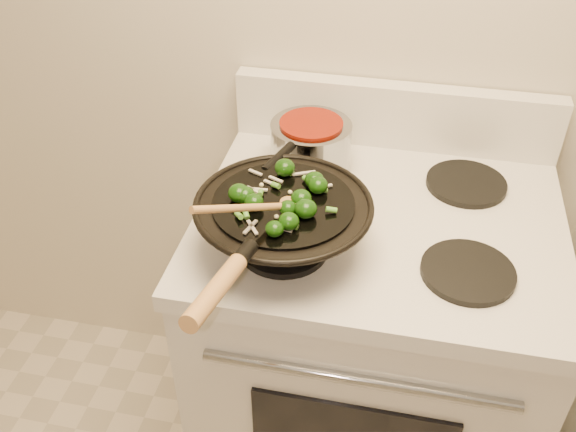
# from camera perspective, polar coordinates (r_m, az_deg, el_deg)

# --- Properties ---
(stove) EXTENTS (0.78, 0.67, 1.08)m
(stove) POSITION_cam_1_polar(r_m,az_deg,el_deg) (1.70, 6.86, -11.95)
(stove) COLOR white
(stove) RESTS_ON ground
(wok) EXTENTS (0.35, 0.57, 0.19)m
(wok) POSITION_cam_1_polar(r_m,az_deg,el_deg) (1.24, -0.48, -0.58)
(wok) COLOR black
(wok) RESTS_ON stove
(stirfry) EXTENTS (0.21, 0.23, 0.04)m
(stirfry) POSITION_cam_1_polar(r_m,az_deg,el_deg) (1.20, -0.43, 1.74)
(stirfry) COLOR #103408
(stirfry) RESTS_ON wok
(wooden_spoon) EXTENTS (0.17, 0.20, 0.10)m
(wooden_spoon) POSITION_cam_1_polar(r_m,az_deg,el_deg) (1.14, -2.07, 0.88)
(wooden_spoon) COLOR #AE7C44
(wooden_spoon) RESTS_ON wok
(saucepan) EXTENTS (0.19, 0.29, 0.11)m
(saucepan) POSITION_cam_1_polar(r_m,az_deg,el_deg) (1.48, 2.00, 6.44)
(saucepan) COLOR #919398
(saucepan) RESTS_ON stove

